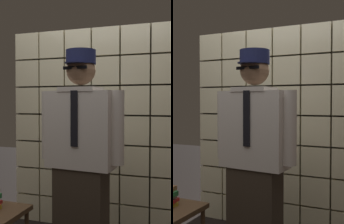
% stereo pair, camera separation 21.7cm
% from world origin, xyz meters
% --- Properties ---
extents(glass_block_wall, '(1.87, 0.10, 2.18)m').
position_xyz_m(glass_block_wall, '(-0.00, 1.32, 1.07)').
color(glass_block_wall, beige).
rests_on(glass_block_wall, ground).
extents(standing_person, '(0.71, 0.32, 1.76)m').
position_xyz_m(standing_person, '(0.18, 0.45, 0.92)').
color(standing_person, '#382D23').
rests_on(standing_person, ground).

